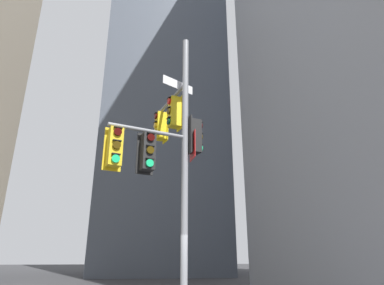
% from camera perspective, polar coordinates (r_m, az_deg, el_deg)
% --- Properties ---
extents(building_mid_block, '(13.20, 13.20, 49.92)m').
position_cam_1_polar(building_mid_block, '(43.02, -4.48, 13.17)').
color(building_mid_block, '#4C5460').
rests_on(building_mid_block, ground).
extents(signal_pole_assembly, '(2.69, 3.30, 8.46)m').
position_cam_1_polar(signal_pole_assembly, '(9.34, -4.42, -0.31)').
color(signal_pole_assembly, gray).
rests_on(signal_pole_assembly, ground).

